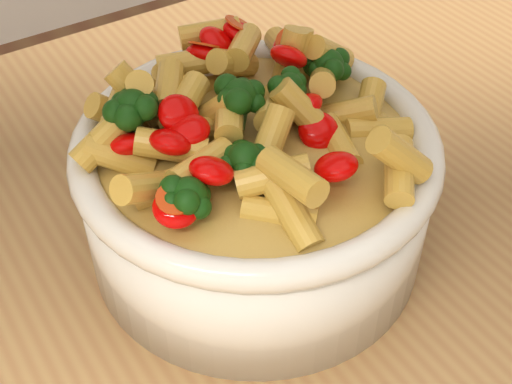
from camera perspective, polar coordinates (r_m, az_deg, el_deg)
table at (r=0.60m, az=-3.83°, el=-14.94°), size 1.20×0.80×0.90m
serving_bowl at (r=0.51m, az=0.00°, el=0.11°), size 0.25×0.25×0.11m
pasta_salad at (r=0.47m, az=0.00°, el=6.18°), size 0.20×0.20×0.05m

